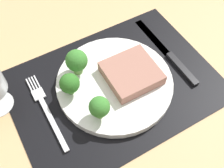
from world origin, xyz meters
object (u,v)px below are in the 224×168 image
object	(u,v)px
steak	(131,73)
fork	(47,110)
plate	(115,83)
knife	(170,55)

from	to	relation	value
steak	fork	xyz separation A→B (cm)	(-18.59, 2.18, -2.55)
plate	steak	world-z (taller)	steak
plate	fork	size ratio (longest dim) A/B	1.28
fork	knife	bearing A→B (deg)	-1.05
steak	knife	distance (cm)	11.86
plate	steak	size ratio (longest dim) A/B	2.33
plate	knife	world-z (taller)	plate
plate	steak	bearing A→B (deg)	-12.05
steak	knife	world-z (taller)	steak
plate	steak	xyz separation A→B (cm)	(3.58, -0.76, 2.00)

